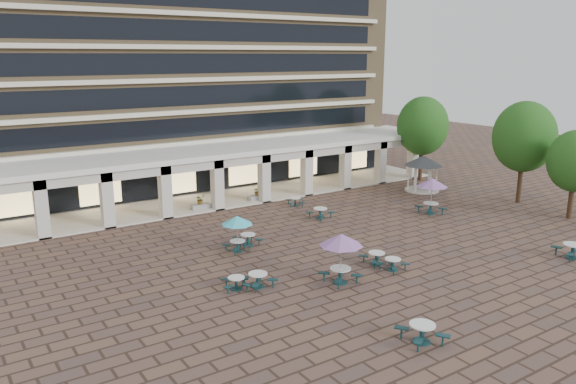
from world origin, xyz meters
name	(u,v)px	position (x,y,z in m)	size (l,w,h in m)	color
ground	(339,249)	(0.00, 0.00, 0.00)	(120.00, 120.00, 0.00)	brown
apartment_building	(171,45)	(0.00, 25.47, 12.60)	(40.00, 15.50, 25.20)	#8B734E
retail_arcade	(227,164)	(0.00, 14.80, 3.00)	(42.00, 6.60, 4.40)	white
picnic_table_0	(236,282)	(-8.25, -1.90, 0.39)	(1.78, 1.78, 0.66)	#13363B
picnic_table_1	(422,331)	(-4.42, -11.00, 0.49)	(2.09, 2.09, 0.82)	#13363B
picnic_table_2	(377,257)	(0.14, -3.21, 0.42)	(1.71, 1.71, 0.71)	#13363B
picnic_table_3	(573,250)	(10.47, -8.87, 0.51)	(2.35, 2.35, 0.86)	#13363B
picnic_table_4	(237,222)	(-5.46, 3.07, 1.90)	(1.93, 1.93, 2.23)	#13363B
picnic_table_5	(393,263)	(0.26, -4.40, 0.40)	(1.65, 1.65, 0.67)	#13363B
picnic_table_6	(341,242)	(-3.29, -4.20, 2.27)	(2.32, 2.32, 2.68)	#13363B
picnic_table_8	(258,279)	(-7.18, -2.26, 0.45)	(1.80, 1.80, 0.75)	#13363B
picnic_table_9	(320,212)	(3.06, 6.05, 0.45)	(1.94, 1.94, 0.76)	#13363B
picnic_table_11	(432,184)	(10.73, 2.42, 2.31)	(2.35, 2.35, 2.72)	#13363B
picnic_table_12	(248,238)	(-4.32, 3.80, 0.42)	(1.64, 1.64, 0.71)	#13363B
picnic_table_13	(295,201)	(3.53, 10.00, 0.39)	(1.76, 1.76, 0.65)	#13363B
gazebo	(423,165)	(15.72, 7.99, 2.34)	(3.34, 3.34, 3.11)	beige
tree_east_a	(524,137)	(19.30, 0.86, 5.35)	(4.92, 4.92, 8.20)	#432C1B
tree_east_b	(576,161)	(18.33, -4.04, 4.25)	(3.91, 3.91, 6.52)	#432C1B
tree_east_c	(423,126)	(18.75, 11.12, 5.20)	(4.78, 4.78, 7.97)	#432C1B
planter_left	(200,204)	(-3.36, 12.90, 0.53)	(1.50, 0.85, 1.29)	#969691
planter_right	(257,196)	(1.72, 12.90, 0.45)	(1.50, 0.60, 1.19)	#969691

